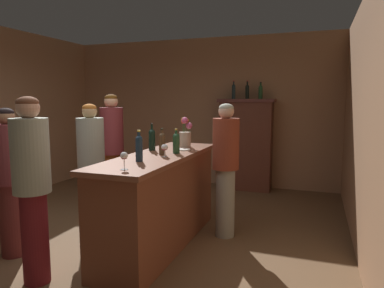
{
  "coord_description": "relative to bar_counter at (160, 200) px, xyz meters",
  "views": [
    {
      "loc": [
        2.22,
        -3.18,
        1.67
      ],
      "look_at": [
        1.0,
        0.26,
        1.21
      ],
      "focal_mm": 32.95,
      "sensor_mm": 36.0,
      "label": 1
    }
  ],
  "objects": [
    {
      "name": "bar_counter",
      "position": [
        0.0,
        0.0,
        0.0
      ],
      "size": [
        0.66,
        2.21,
        1.06
      ],
      "color": "brown",
      "rests_on": "ground"
    },
    {
      "name": "patron_near_entrance",
      "position": [
        -1.38,
        -0.76,
        0.33
      ],
      "size": [
        0.36,
        0.36,
        1.59
      ],
      "rotation": [
        0.0,
        0.0,
        0.36
      ],
      "color": "maroon",
      "rests_on": "ground"
    },
    {
      "name": "wine_bottle_rose",
      "position": [
        -0.22,
        0.26,
        0.67
      ],
      "size": [
        0.08,
        0.08,
        0.33
      ],
      "color": "black",
      "rests_on": "bar_counter"
    },
    {
      "name": "floor",
      "position": [
        -0.57,
        -0.36,
        -0.53
      ],
      "size": [
        9.06,
        9.06,
        0.0
      ],
      "primitive_type": "plane",
      "color": "brown",
      "rests_on": "ground"
    },
    {
      "name": "wine_bottle_riesling",
      "position": [
        0.15,
        0.15,
        0.65
      ],
      "size": [
        0.08,
        0.08,
        0.28
      ],
      "color": "#214729",
      "rests_on": "bar_counter"
    },
    {
      "name": "wine_glass_front",
      "position": [
        0.12,
        -0.13,
        0.62
      ],
      "size": [
        0.07,
        0.07,
        0.14
      ],
      "color": "white",
      "rests_on": "bar_counter"
    },
    {
      "name": "wine_bottle_malbec",
      "position": [
        0.0,
        -0.47,
        0.67
      ],
      "size": [
        0.07,
        0.07,
        0.31
      ],
      "color": "#182B3C",
      "rests_on": "bar_counter"
    },
    {
      "name": "wall_back",
      "position": [
        -0.57,
        3.18,
        0.89
      ],
      "size": [
        5.46,
        0.12,
        2.85
      ],
      "primitive_type": "cube",
      "color": "#AA7B58",
      "rests_on": "ground"
    },
    {
      "name": "wall_right",
      "position": [
        2.16,
        -0.36,
        0.89
      ],
      "size": [
        0.12,
        7.09,
        2.85
      ],
      "primitive_type": "cube",
      "color": "#AA7954",
      "rests_on": "ground"
    },
    {
      "name": "display_bottle_left",
      "position": [
        0.18,
        2.88,
        1.29
      ],
      "size": [
        0.07,
        0.07,
        0.33
      ],
      "color": "#1D2E31",
      "rests_on": "display_cabinet"
    },
    {
      "name": "display_bottle_center",
      "position": [
        0.67,
        2.88,
        1.28
      ],
      "size": [
        0.07,
        0.07,
        0.3
      ],
      "color": "#214A27",
      "rests_on": "display_cabinet"
    },
    {
      "name": "cheese_plate",
      "position": [
        0.12,
        0.42,
        0.53
      ],
      "size": [
        0.18,
        0.18,
        0.01
      ],
      "primitive_type": "cylinder",
      "color": "white",
      "rests_on": "bar_counter"
    },
    {
      "name": "flower_arrangement",
      "position": [
        0.05,
        0.69,
        0.69
      ],
      "size": [
        0.17,
        0.16,
        0.39
      ],
      "color": "tan",
      "rests_on": "bar_counter"
    },
    {
      "name": "display_cabinet",
      "position": [
        0.42,
        2.88,
        0.34
      ],
      "size": [
        1.02,
        0.42,
        1.68
      ],
      "color": "brown",
      "rests_on": "ground"
    },
    {
      "name": "patron_redhead",
      "position": [
        -1.16,
        0.88,
        0.44
      ],
      "size": [
        0.33,
        0.33,
        1.74
      ],
      "rotation": [
        0.0,
        0.0,
        -0.76
      ],
      "color": "brown",
      "rests_on": "ground"
    },
    {
      "name": "patron_tall",
      "position": [
        -0.9,
        0.0,
        0.36
      ],
      "size": [
        0.32,
        0.32,
        1.62
      ],
      "rotation": [
        0.0,
        0.0,
        0.12
      ],
      "color": "#4C6053",
      "rests_on": "ground"
    },
    {
      "name": "patron_in_grey",
      "position": [
        -0.72,
        -1.13,
        0.41
      ],
      "size": [
        0.33,
        0.33,
        1.7
      ],
      "rotation": [
        0.0,
        0.0,
        0.92
      ],
      "color": "maroon",
      "rests_on": "ground"
    },
    {
      "name": "wine_glass_mid",
      "position": [
        0.08,
        -0.88,
        0.64
      ],
      "size": [
        0.07,
        0.07,
        0.16
      ],
      "color": "white",
      "rests_on": "bar_counter"
    },
    {
      "name": "bartender",
      "position": [
        0.63,
        0.52,
        0.37
      ],
      "size": [
        0.32,
        0.32,
        1.62
      ],
      "rotation": [
        0.0,
        0.0,
        3.33
      ],
      "color": "gray",
      "rests_on": "ground"
    },
    {
      "name": "display_bottle_midleft",
      "position": [
        0.43,
        2.88,
        1.29
      ],
      "size": [
        0.07,
        0.07,
        0.33
      ],
      "color": "black",
      "rests_on": "display_cabinet"
    },
    {
      "name": "wine_bottle_pinot",
      "position": [
        0.04,
        0.0,
        0.66
      ],
      "size": [
        0.07,
        0.07,
        0.3
      ],
      "color": "#493520",
      "rests_on": "bar_counter"
    }
  ]
}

